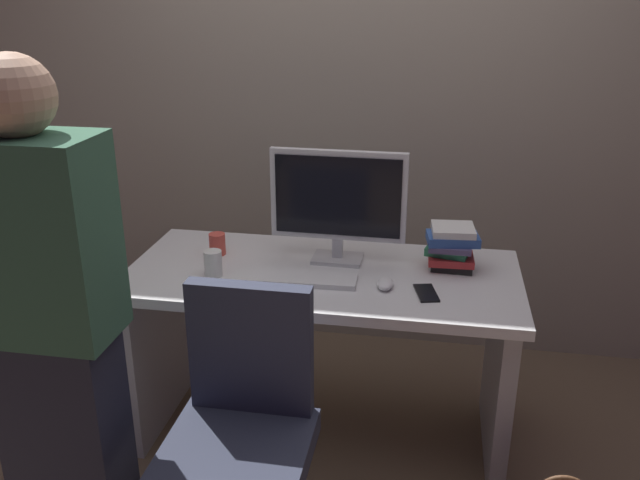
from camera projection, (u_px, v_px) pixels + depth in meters
The scene contains 12 objects.
ground_plane at pixel (322, 429), 2.88m from camera, with size 9.00×9.00×0.00m, color brown.
wall_back at pixel (355, 50), 3.18m from camera, with size 6.40×0.10×3.00m, color #9E9384.
desk at pixel (322, 322), 2.70m from camera, with size 1.53×0.71×0.74m.
office_chair at pixel (242, 451), 2.09m from camera, with size 0.52×0.52×0.94m.
person_at_desk at pixel (51, 336), 1.94m from camera, with size 0.40×0.24×1.64m.
monitor at pixel (338, 200), 2.63m from camera, with size 0.54×0.14×0.46m.
keyboard at pixel (300, 278), 2.53m from camera, with size 0.43×0.13×0.02m, color white.
mouse at pixel (385, 284), 2.47m from camera, with size 0.06×0.10×0.03m, color white.
cup_near_keyboard at pixel (213, 263), 2.56m from camera, with size 0.07×0.07×0.10m, color white.
cup_by_monitor at pixel (217, 244), 2.77m from camera, with size 0.07×0.07×0.09m, color #D84C3F.
book_stack at pixel (451, 247), 2.61m from camera, with size 0.21×0.18×0.17m.
cell_phone at pixel (426, 293), 2.42m from camera, with size 0.07×0.14×0.01m, color black.
Camera 1 is at (0.41, -2.36, 1.79)m, focal length 37.58 mm.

